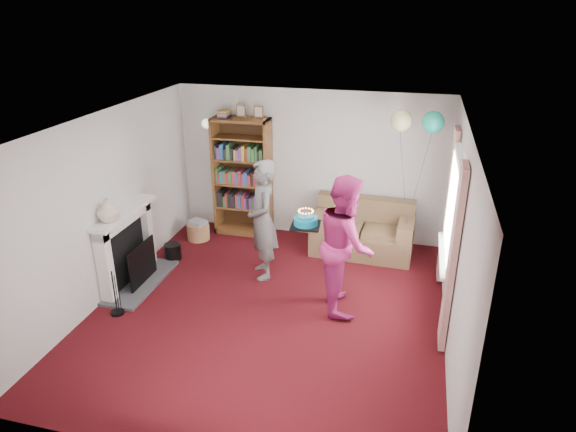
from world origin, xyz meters
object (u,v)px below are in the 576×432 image
(sofa, at_px, (363,232))
(person_magenta, at_px, (346,244))
(birthday_cake, at_px, (306,221))
(person_striped, at_px, (263,220))
(bookcase, at_px, (243,178))

(sofa, height_order, person_magenta, person_magenta)
(person_magenta, xyz_separation_m, birthday_cake, (-0.56, 0.13, 0.20))
(person_striped, bearing_deg, birthday_cake, 35.34)
(bookcase, bearing_deg, person_magenta, -43.31)
(sofa, bearing_deg, birthday_cake, -109.54)
(bookcase, relative_size, sofa, 1.41)
(sofa, relative_size, person_striped, 0.89)
(person_striped, bearing_deg, person_magenta, 41.44)
(birthday_cake, bearing_deg, person_magenta, -13.52)
(bookcase, relative_size, person_magenta, 1.22)
(sofa, bearing_deg, person_striped, -136.53)
(sofa, xyz_separation_m, person_striped, (-1.33, -1.18, 0.57))
(bookcase, height_order, birthday_cake, bookcase)
(bookcase, bearing_deg, person_striped, -61.20)
(bookcase, distance_m, person_magenta, 2.82)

